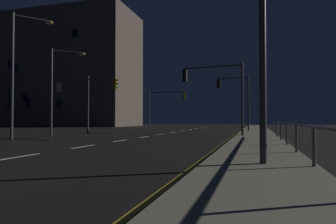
% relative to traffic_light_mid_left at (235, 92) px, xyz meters
% --- Properties ---
extents(ground_plane, '(112.00, 112.00, 0.00)m').
position_rel_traffic_light_mid_left_xyz_m(ground_plane, '(-5.72, -9.78, -3.95)').
color(ground_plane, black).
rests_on(ground_plane, ground).
extents(sidewalk_right, '(2.86, 77.00, 0.14)m').
position_rel_traffic_light_mid_left_xyz_m(sidewalk_right, '(2.05, -9.78, -3.88)').
color(sidewalk_right, gray).
rests_on(sidewalk_right, ground).
extents(lane_markings_center, '(0.14, 50.00, 0.01)m').
position_rel_traffic_light_mid_left_xyz_m(lane_markings_center, '(-5.72, -6.28, -3.94)').
color(lane_markings_center, silver).
rests_on(lane_markings_center, ground).
extents(lane_edge_line, '(0.14, 53.00, 0.01)m').
position_rel_traffic_light_mid_left_xyz_m(lane_edge_line, '(0.37, -4.78, -3.94)').
color(lane_edge_line, gold).
rests_on(lane_edge_line, ground).
extents(traffic_light_mid_left, '(3.20, 0.34, 5.47)m').
position_rel_traffic_light_mid_left_xyz_m(traffic_light_mid_left, '(0.00, 0.00, 0.00)').
color(traffic_light_mid_left, '#2D3033').
rests_on(traffic_light_mid_left, sidewalk_right).
extents(traffic_light_near_right, '(3.03, 0.34, 5.21)m').
position_rel_traffic_light_mid_left_xyz_m(traffic_light_near_right, '(-11.38, -6.21, -0.32)').
color(traffic_light_near_right, '#38383D').
rests_on(traffic_light_near_right, ground).
extents(traffic_light_far_left, '(4.58, 0.71, 5.24)m').
position_rel_traffic_light_mid_left_xyz_m(traffic_light_far_left, '(-0.90, -8.50, -0.08)').
color(traffic_light_far_left, '#38383D').
rests_on(traffic_light_far_left, sidewalk_right).
extents(traffic_light_far_right, '(5.31, 0.69, 5.31)m').
position_rel_traffic_light_mid_left_xyz_m(traffic_light_far_right, '(-10.19, 10.21, -0.13)').
color(traffic_light_far_right, '#4C4C51').
rests_on(traffic_light_far_right, ground).
extents(street_lamp_far_end, '(1.73, 1.99, 7.99)m').
position_rel_traffic_light_mid_left_xyz_m(street_lamp_far_end, '(-12.37, -14.94, 0.85)').
color(street_lamp_far_end, '#38383D').
rests_on(street_lamp_far_end, ground).
extents(street_lamp_median, '(2.08, 1.63, 6.55)m').
position_rel_traffic_light_mid_left_xyz_m(street_lamp_median, '(-12.21, -11.23, 0.09)').
color(street_lamp_median, '#38383D').
rests_on(street_lamp_median, ground).
extents(barrier_fence, '(0.09, 19.65, 0.98)m').
position_rel_traffic_light_mid_left_xyz_m(barrier_fence, '(3.33, -19.49, -3.07)').
color(barrier_fence, '#59595E').
rests_on(barrier_fence, sidewalk_right).
extents(building_distant, '(23.97, 12.67, 21.44)m').
position_rel_traffic_light_mid_left_xyz_m(building_distant, '(-31.97, 20.79, 6.77)').
color(building_distant, brown).
rests_on(building_distant, ground).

